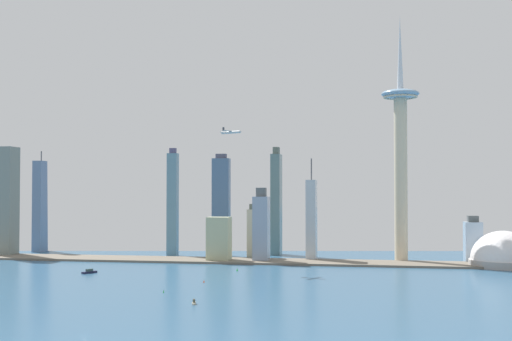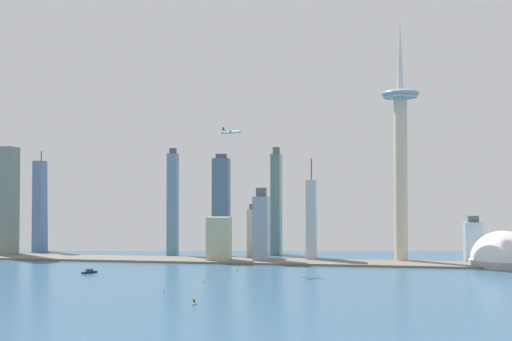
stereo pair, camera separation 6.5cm
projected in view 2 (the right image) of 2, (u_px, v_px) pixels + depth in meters
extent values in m
plane|color=#2F5879|center=(85.00, 336.00, 413.95)|extent=(6000.00, 6000.00, 0.00)
cube|color=#6E6456|center=(236.00, 261.00, 846.72)|extent=(815.32, 62.18, 2.56)
cylinder|color=beige|center=(401.00, 178.00, 847.28)|extent=(16.22, 16.22, 208.70)
ellipsoid|color=#7B9FBD|center=(400.00, 94.00, 850.45)|extent=(46.91, 46.91, 11.55)
torus|color=beige|center=(400.00, 97.00, 850.33)|extent=(42.18, 42.18, 2.31)
cone|color=silver|center=(400.00, 52.00, 852.05)|extent=(8.11, 8.11, 93.75)
cylinder|color=#A49F9A|center=(504.00, 263.00, 788.55)|extent=(79.16, 79.16, 8.42)
ellipsoid|color=silver|center=(504.00, 260.00, 788.68)|extent=(75.21, 75.21, 66.68)
cube|color=slate|center=(173.00, 204.00, 928.37)|extent=(13.73, 12.06, 139.04)
cube|color=#544D6D|center=(173.00, 151.00, 930.59)|extent=(8.24, 7.23, 7.15)
cube|color=slate|center=(276.00, 204.00, 944.23)|extent=(12.83, 26.08, 138.62)
cube|color=#596459|center=(276.00, 151.00, 946.48)|extent=(7.70, 15.65, 9.79)
cube|color=#BEB99F|center=(253.00, 234.00, 889.62)|extent=(13.04, 17.58, 63.84)
cube|color=#5E6557|center=(253.00, 207.00, 890.70)|extent=(7.82, 10.55, 7.04)
cube|color=#456385|center=(221.00, 207.00, 925.28)|extent=(23.42, 13.18, 132.00)
cube|color=#535062|center=(221.00, 156.00, 927.38)|extent=(14.05, 7.91, 6.23)
cube|color=#B2BCC4|center=(311.00, 220.00, 865.91)|extent=(12.39, 25.20, 101.78)
cylinder|color=#4C4C51|center=(311.00, 169.00, 867.87)|extent=(1.60, 1.60, 27.34)
cube|color=#9EB4CB|center=(473.00, 242.00, 836.88)|extent=(20.56, 27.81, 49.89)
cube|color=#505454|center=(473.00, 219.00, 837.76)|extent=(12.34, 16.68, 7.64)
cube|color=#B0B48C|center=(219.00, 239.00, 847.70)|extent=(27.72, 24.17, 55.46)
cube|color=#8A9AB0|center=(261.00, 229.00, 846.34)|extent=(18.70, 22.61, 80.80)
cube|color=#585C5D|center=(261.00, 192.00, 847.73)|extent=(11.22, 13.57, 11.00)
cube|color=slate|center=(6.00, 201.00, 925.17)|extent=(24.33, 26.90, 147.55)
cube|color=slate|center=(41.00, 206.00, 994.06)|extent=(13.59, 27.26, 131.48)
cylinder|color=#4C4C51|center=(41.00, 156.00, 996.27)|extent=(1.60, 1.60, 14.46)
cube|color=#1A1C36|center=(89.00, 272.00, 728.64)|extent=(12.08, 17.98, 2.00)
cube|color=#2E4442|center=(89.00, 270.00, 728.71)|extent=(6.36, 8.44, 2.62)
cube|color=beige|center=(194.00, 303.00, 528.93)|extent=(4.47, 8.59, 1.36)
cube|color=#3D4339|center=(194.00, 301.00, 528.99)|extent=(2.64, 3.94, 2.58)
cone|color=#E54C19|center=(204.00, 281.00, 654.91)|extent=(1.58, 1.58, 2.44)
cone|color=green|center=(164.00, 291.00, 589.69)|extent=(1.18, 1.18, 2.29)
cone|color=green|center=(237.00, 270.00, 750.36)|extent=(1.84, 1.84, 2.82)
cylinder|color=#B4BABB|center=(231.00, 132.00, 781.07)|extent=(24.54, 13.96, 3.05)
sphere|color=#B4BABB|center=(240.00, 132.00, 773.48)|extent=(3.05, 3.05, 3.05)
cube|color=#B4BABB|center=(231.00, 131.00, 781.11)|extent=(14.83, 25.59, 0.50)
cube|color=#B4BABB|center=(223.00, 132.00, 787.46)|extent=(6.32, 9.50, 0.40)
cube|color=#2D333D|center=(223.00, 129.00, 787.56)|extent=(2.47, 1.54, 5.00)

